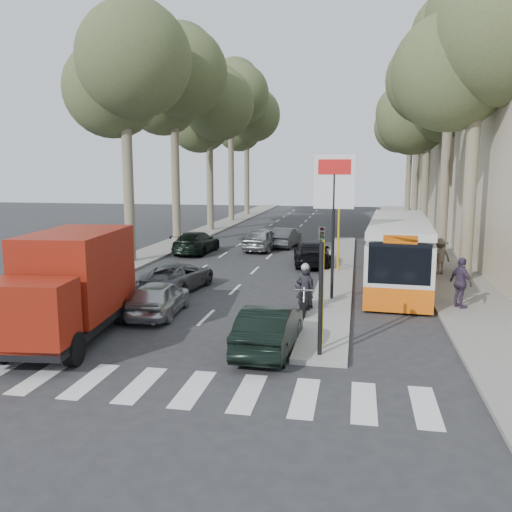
{
  "coord_description": "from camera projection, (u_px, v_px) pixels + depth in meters",
  "views": [
    {
      "loc": [
        4.15,
        -15.47,
        5.06
      ],
      "look_at": [
        0.16,
        5.71,
        1.6
      ],
      "focal_mm": 38.0,
      "sensor_mm": 36.0,
      "label": 1
    }
  ],
  "objects": [
    {
      "name": "ground",
      "position": [
        216.0,
        336.0,
        16.57
      ],
      "size": [
        120.0,
        120.0,
        0.0
      ],
      "primitive_type": "plane",
      "color": "#28282B",
      "rests_on": "ground"
    },
    {
      "name": "sidewalk_right",
      "position": [
        420.0,
        239.0,
        39.25
      ],
      "size": [
        3.2,
        70.0,
        0.12
      ],
      "primitive_type": "cube",
      "color": "gray",
      "rests_on": "ground"
    },
    {
      "name": "median_left",
      "position": [
        210.0,
        230.0,
        45.19
      ],
      "size": [
        2.4,
        64.0,
        0.12
      ],
      "primitive_type": "cube",
      "color": "gray",
      "rests_on": "ground"
    },
    {
      "name": "traffic_island",
      "position": [
        338.0,
        272.0,
        26.64
      ],
      "size": [
        1.5,
        26.0,
        0.16
      ],
      "primitive_type": "cube",
      "color": "gray",
      "rests_on": "ground"
    },
    {
      "name": "building_far",
      "position": [
        498.0,
        134.0,
        45.46
      ],
      "size": [
        11.0,
        20.0,
        16.0
      ],
      "primitive_type": "cube",
      "color": "#B7A88E",
      "rests_on": "ground"
    },
    {
      "name": "billboard",
      "position": [
        334.0,
        206.0,
        20.24
      ],
      "size": [
        1.5,
        12.1,
        5.6
      ],
      "color": "yellow",
      "rests_on": "ground"
    },
    {
      "name": "traffic_light_island",
      "position": [
        321.0,
        269.0,
        14.13
      ],
      "size": [
        0.16,
        0.41,
        3.6
      ],
      "color": "black",
      "rests_on": "ground"
    },
    {
      "name": "tree_l_a",
      "position": [
        127.0,
        66.0,
        28.12
      ],
      "size": [
        7.4,
        7.2,
        14.1
      ],
      "color": "#6B604C",
      "rests_on": "ground"
    },
    {
      "name": "tree_l_b",
      "position": [
        176.0,
        77.0,
        35.79
      ],
      "size": [
        7.4,
        7.2,
        14.88
      ],
      "color": "#6B604C",
      "rests_on": "ground"
    },
    {
      "name": "tree_l_c",
      "position": [
        211.0,
        107.0,
        43.68
      ],
      "size": [
        7.4,
        7.2,
        13.71
      ],
      "color": "#6B604C",
      "rests_on": "ground"
    },
    {
      "name": "tree_l_d",
      "position": [
        232.0,
        98.0,
        51.19
      ],
      "size": [
        7.4,
        7.2,
        15.66
      ],
      "color": "#6B604C",
      "rests_on": "ground"
    },
    {
      "name": "tree_l_e",
      "position": [
        248.0,
        117.0,
        59.13
      ],
      "size": [
        7.4,
        7.2,
        14.49
      ],
      "color": "#6B604C",
      "rests_on": "ground"
    },
    {
      "name": "tree_r_a",
      "position": [
        482.0,
        43.0,
        23.07
      ],
      "size": [
        7.4,
        7.2,
        14.1
      ],
      "color": "#6B604C",
      "rests_on": "ground"
    },
    {
      "name": "tree_r_b",
      "position": [
        454.0,
        56.0,
        30.65
      ],
      "size": [
        7.4,
        7.2,
        15.27
      ],
      "color": "#6B604C",
      "rests_on": "ground"
    },
    {
      "name": "tree_r_c",
      "position": [
        430.0,
        104.0,
        38.72
      ],
      "size": [
        7.4,
        7.2,
        13.32
      ],
      "color": "#6B604C",
      "rests_on": "ground"
    },
    {
      "name": "tree_r_d",
      "position": [
        421.0,
        98.0,
        46.24
      ],
      "size": [
        7.4,
        7.2,
        14.88
      ],
      "color": "#6B604C",
      "rests_on": "ground"
    },
    {
      "name": "tree_r_e",
      "position": [
        412.0,
        115.0,
        54.1
      ],
      "size": [
        7.4,
        7.2,
        14.1
      ],
      "color": "#6B604C",
      "rests_on": "ground"
    },
    {
      "name": "silver_hatchback",
      "position": [
        159.0,
        298.0,
        18.88
      ],
      "size": [
        1.66,
        3.75,
        1.25
      ],
      "primitive_type": "imported",
      "rotation": [
        0.0,
        0.0,
        3.19
      ],
      "color": "#AFB3B7",
      "rests_on": "ground"
    },
    {
      "name": "dark_hatchback",
      "position": [
        269.0,
        328.0,
        15.17
      ],
      "size": [
        1.52,
        4.0,
        1.3
      ],
      "primitive_type": "imported",
      "rotation": [
        0.0,
        0.0,
        3.11
      ],
      "color": "black",
      "rests_on": "ground"
    },
    {
      "name": "queue_car_a",
      "position": [
        178.0,
        276.0,
        22.9
      ],
      "size": [
        2.5,
        4.47,
        1.18
      ],
      "primitive_type": "imported",
      "rotation": [
        0.0,
        0.0,
        3.01
      ],
      "color": "#4E4F55",
      "rests_on": "ground"
    },
    {
      "name": "queue_car_b",
      "position": [
        312.0,
        253.0,
        28.75
      ],
      "size": [
        2.46,
        4.81,
        1.34
      ],
      "primitive_type": "imported",
      "rotation": [
        0.0,
        0.0,
        3.27
      ],
      "color": "black",
      "rests_on": "ground"
    },
    {
      "name": "queue_car_c",
      "position": [
        262.0,
        239.0,
        34.02
      ],
      "size": [
        2.17,
        4.37,
        1.43
      ],
      "primitive_type": "imported",
      "rotation": [
        0.0,
        0.0,
        3.03
      ],
      "color": "#9EA2A5",
      "rests_on": "ground"
    },
    {
      "name": "queue_car_d",
      "position": [
        285.0,
        237.0,
        35.53
      ],
      "size": [
        1.79,
        3.99,
        1.27
      ],
      "primitive_type": "imported",
      "rotation": [
        0.0,
        0.0,
        3.03
      ],
      "color": "#46474D",
      "rests_on": "ground"
    },
    {
      "name": "queue_car_e",
      "position": [
        196.0,
        242.0,
        32.85
      ],
      "size": [
        2.05,
        4.7,
        1.34
      ],
      "primitive_type": "imported",
      "rotation": [
        0.0,
        0.0,
        3.1
      ],
      "color": "black",
      "rests_on": "ground"
    },
    {
      "name": "red_truck",
      "position": [
        70.0,
        284.0,
        16.09
      ],
      "size": [
        2.85,
        6.18,
        3.19
      ],
      "rotation": [
        0.0,
        0.0,
        0.1
      ],
      "color": "black",
      "rests_on": "ground"
    },
    {
      "name": "city_bus",
      "position": [
        398.0,
        250.0,
        23.97
      ],
      "size": [
        3.11,
        11.22,
        2.92
      ],
      "rotation": [
        0.0,
        0.0,
        -0.06
      ],
      "color": "#EC5F0D",
      "rests_on": "ground"
    },
    {
      "name": "motorcycle",
      "position": [
        305.0,
        290.0,
        19.14
      ],
      "size": [
        0.79,
        2.16,
        1.83
      ],
      "rotation": [
        0.0,
        0.0,
        0.06
      ],
      "color": "black",
      "rests_on": "ground"
    },
    {
      "name": "pedestrian_near",
      "position": [
        461.0,
        283.0,
        19.4
      ],
      "size": [
        1.0,
        1.19,
        1.83
      ],
      "primitive_type": "imported",
      "rotation": [
        0.0,
        0.0,
        2.11
      ],
      "color": "#443550",
      "rests_on": "sidewalk_right"
    },
    {
      "name": "pedestrian_far",
      "position": [
        440.0,
        256.0,
        25.68
      ],
      "size": [
        1.21,
        0.95,
        1.72
      ],
      "primitive_type": "imported",
      "rotation": [
        0.0,
        0.0,
        3.62
      ],
      "color": "#6E6052",
      "rests_on": "sidewalk_right"
    }
  ]
}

